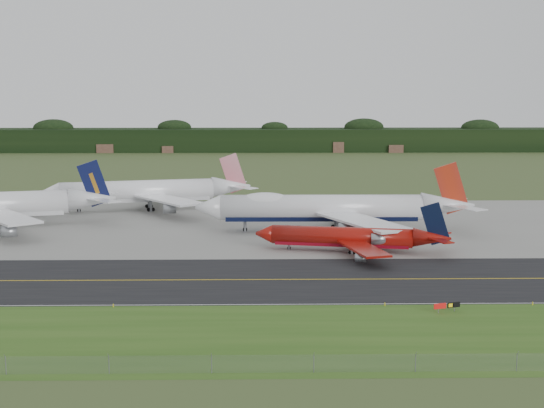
{
  "coord_description": "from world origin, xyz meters",
  "views": [
    {
      "loc": [
        -12.38,
        -132.91,
        32.99
      ],
      "look_at": [
        -9.7,
        22.0,
        9.45
      ],
      "focal_mm": 50.0,
      "sensor_mm": 36.0,
      "label": 1
    }
  ],
  "objects_px": {
    "taxiway_sign": "(447,306)",
    "jet_red_737": "(352,238)",
    "jet_star_tail": "(149,191)",
    "jet_ba_747": "(331,208)"
  },
  "relations": [
    {
      "from": "jet_red_737",
      "to": "jet_star_tail",
      "type": "height_order",
      "value": "jet_star_tail"
    },
    {
      "from": "jet_star_tail",
      "to": "taxiway_sign",
      "type": "height_order",
      "value": "jet_star_tail"
    },
    {
      "from": "jet_red_737",
      "to": "taxiway_sign",
      "type": "relative_size",
      "value": 9.53
    },
    {
      "from": "jet_star_tail",
      "to": "taxiway_sign",
      "type": "relative_size",
      "value": 13.74
    },
    {
      "from": "jet_ba_747",
      "to": "jet_red_737",
      "type": "height_order",
      "value": "jet_ba_747"
    },
    {
      "from": "jet_red_737",
      "to": "jet_star_tail",
      "type": "bearing_deg",
      "value": 131.63
    },
    {
      "from": "taxiway_sign",
      "to": "jet_star_tail",
      "type": "bearing_deg",
      "value": 120.75
    },
    {
      "from": "taxiway_sign",
      "to": "jet_red_737",
      "type": "bearing_deg",
      "value": 101.88
    },
    {
      "from": "jet_star_tail",
      "to": "jet_red_737",
      "type": "bearing_deg",
      "value": -48.37
    },
    {
      "from": "jet_ba_747",
      "to": "jet_star_tail",
      "type": "height_order",
      "value": "jet_ba_747"
    }
  ]
}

